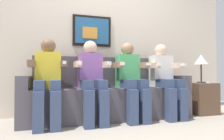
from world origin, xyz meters
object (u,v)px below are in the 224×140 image
Objects in this scene: person_left_center at (92,77)px; person_rightmost at (165,77)px; couch at (108,97)px; person_leftmost at (48,77)px; table_lamp at (201,61)px; person_right_center at (131,77)px; spare_remote_on_table at (207,82)px; side_table_right at (201,98)px.

person_rightmost is at bearing 0.00° from person_left_center.
couch is 2.15× the size of person_rightmost.
person_leftmost is at bearing 179.95° from person_left_center.
person_leftmost is at bearing 179.98° from person_rightmost.
table_lamp is at bearing 3.45° from person_rightmost.
table_lamp is (2.38, 0.04, 0.25)m from person_leftmost.
person_leftmost and person_right_center have the same top height.
person_right_center is 1.28m from table_lamp.
person_leftmost is 2.41× the size of table_lamp.
person_right_center is at bearing -31.09° from couch.
person_right_center is (0.56, 0.00, 0.00)m from person_left_center.
person_right_center is at bearing 178.44° from spare_remote_on_table.
person_rightmost is at bearing 177.26° from spare_remote_on_table.
person_leftmost is 8.54× the size of spare_remote_on_table.
couch is 1.64m from table_lamp.
person_leftmost is 2.39m from table_lamp.
person_leftmost is at bearing 179.98° from person_right_center.
person_leftmost and person_rightmost have the same top height.
person_right_center is 1.31m from side_table_right.
spare_remote_on_table is (1.30, -0.04, -0.10)m from person_right_center.
person_right_center is 1.31m from spare_remote_on_table.
person_rightmost reaches higher than spare_remote_on_table.
person_right_center is 8.54× the size of spare_remote_on_table.
person_right_center is 0.56m from person_rightmost.
table_lamp is at bearing -4.71° from couch.
couch is 0.91m from person_rightmost.
couch is 2.15× the size of person_leftmost.
person_leftmost is 0.56m from person_left_center.
person_left_center is 0.56m from person_right_center.
person_right_center reaches higher than couch.
person_left_center is (0.56, -0.00, 0.00)m from person_leftmost.
couch is 1.55m from side_table_right.
table_lamp reaches higher than side_table_right.
couch is at bearing 11.34° from person_leftmost.
person_right_center is at bearing 180.00° from person_rightmost.
person_leftmost is 1.00× the size of person_left_center.
person_left_center and person_rightmost have the same top height.
person_rightmost is 0.75m from spare_remote_on_table.
spare_remote_on_table is at bearing -7.35° from couch.
table_lamp is at bearing 120.65° from spare_remote_on_table.
person_leftmost is at bearing -178.53° from side_table_right.
person_rightmost is at bearing -176.55° from table_lamp.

